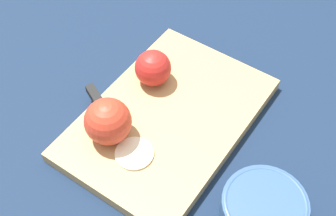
% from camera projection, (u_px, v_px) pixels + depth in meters
% --- Properties ---
extents(ground_plane, '(4.00, 4.00, 0.00)m').
position_uv_depth(ground_plane, '(168.00, 123.00, 0.86)').
color(ground_plane, '#14233D').
extents(cutting_board, '(0.38, 0.26, 0.02)m').
position_uv_depth(cutting_board, '(168.00, 119.00, 0.85)').
color(cutting_board, tan).
rests_on(cutting_board, ground_plane).
extents(apple_half_left, '(0.07, 0.07, 0.07)m').
position_uv_depth(apple_half_left, '(153.00, 68.00, 0.87)').
color(apple_half_left, red).
rests_on(apple_half_left, cutting_board).
extents(apple_half_right, '(0.08, 0.08, 0.08)m').
position_uv_depth(apple_half_right, '(108.00, 121.00, 0.78)').
color(apple_half_right, red).
rests_on(apple_half_right, cutting_board).
extents(knife, '(0.09, 0.17, 0.02)m').
position_uv_depth(knife, '(101.00, 106.00, 0.85)').
color(knife, silver).
rests_on(knife, cutting_board).
extents(apple_slice, '(0.07, 0.07, 0.00)m').
position_uv_depth(apple_slice, '(134.00, 153.00, 0.79)').
color(apple_slice, '#EFE5C6').
rests_on(apple_slice, cutting_board).
extents(bowl, '(0.13, 0.13, 0.05)m').
position_uv_depth(bowl, '(264.00, 209.00, 0.72)').
color(bowl, '#33517F').
rests_on(bowl, ground_plane).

